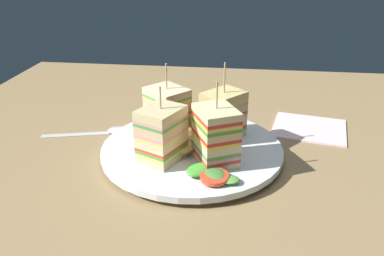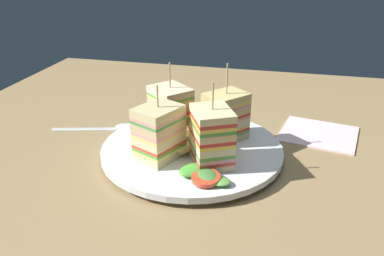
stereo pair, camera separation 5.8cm
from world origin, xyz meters
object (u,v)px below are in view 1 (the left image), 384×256
at_px(spoon, 105,131).
at_px(sandwich_wedge_0, 162,134).
at_px(sandwich_wedge_2, 223,115).
at_px(chip_pile, 180,143).
at_px(napkin, 309,128).
at_px(sandwich_wedge_1, 216,136).
at_px(plate, 192,150).
at_px(sandwich_wedge_3, 168,112).

bearing_deg(spoon, sandwich_wedge_0, -55.25).
relative_size(sandwich_wedge_2, chip_pile, 1.60).
bearing_deg(sandwich_wedge_0, sandwich_wedge_2, -19.47).
relative_size(sandwich_wedge_2, napkin, 0.98).
relative_size(sandwich_wedge_0, napkin, 0.88).
bearing_deg(chip_pile, sandwich_wedge_1, 62.48).
distance_m(sandwich_wedge_1, chip_pile, 0.07).
bearing_deg(spoon, napkin, -4.25).
xyz_separation_m(plate, napkin, (-0.12, 0.19, -0.01)).
bearing_deg(sandwich_wedge_1, plate, 14.59).
relative_size(sandwich_wedge_1, sandwich_wedge_2, 0.97).
height_order(sandwich_wedge_0, sandwich_wedge_2, sandwich_wedge_2).
bearing_deg(napkin, sandwich_wedge_0, -53.98).
bearing_deg(sandwich_wedge_2, spoon, -55.68).
height_order(plate, spoon, plate).
distance_m(sandwich_wedge_3, napkin, 0.26).
height_order(plate, sandwich_wedge_2, sandwich_wedge_2).
bearing_deg(sandwich_wedge_3, sandwich_wedge_0, -43.81).
height_order(sandwich_wedge_2, chip_pile, sandwich_wedge_2).
relative_size(sandwich_wedge_0, spoon, 0.75).
xyz_separation_m(plate, spoon, (-0.06, -0.16, -0.01)).
bearing_deg(sandwich_wedge_0, chip_pile, -11.83).
bearing_deg(chip_pile, sandwich_wedge_2, 131.95).
height_order(sandwich_wedge_2, spoon, sandwich_wedge_2).
bearing_deg(sandwich_wedge_2, sandwich_wedge_0, -3.82).
bearing_deg(spoon, sandwich_wedge_1, -42.31).
relative_size(plate, sandwich_wedge_0, 2.53).
relative_size(plate, sandwich_wedge_3, 2.35).
height_order(sandwich_wedge_0, napkin, sandwich_wedge_0).
distance_m(sandwich_wedge_0, napkin, 0.29).
height_order(chip_pile, napkin, chip_pile).
bearing_deg(sandwich_wedge_2, napkin, 160.59).
xyz_separation_m(sandwich_wedge_3, chip_pile, (0.05, 0.03, -0.03)).
distance_m(sandwich_wedge_0, spoon, 0.17).
xyz_separation_m(sandwich_wedge_2, spoon, (-0.02, -0.20, -0.05)).
distance_m(plate, sandwich_wedge_2, 0.07).
bearing_deg(napkin, spoon, -79.86).
bearing_deg(sandwich_wedge_1, chip_pile, 35.89).
height_order(plate, chip_pile, chip_pile).
bearing_deg(chip_pile, plate, 135.90).
distance_m(sandwich_wedge_2, chip_pile, 0.08).
height_order(sandwich_wedge_0, chip_pile, sandwich_wedge_0).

